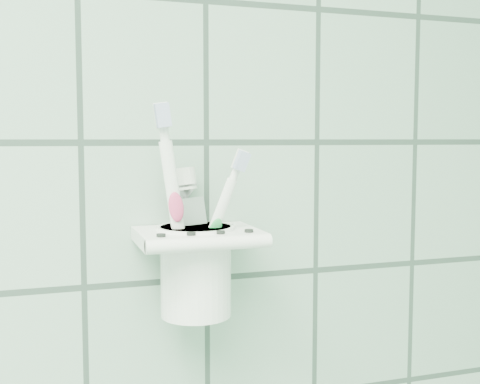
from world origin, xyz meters
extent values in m
cube|color=white|center=(0.66, 1.19, 1.30)|extent=(0.05, 0.02, 0.04)
cube|color=white|center=(0.66, 1.15, 1.31)|extent=(0.13, 0.10, 0.01)
cylinder|color=white|center=(0.66, 1.10, 1.31)|extent=(0.13, 0.01, 0.01)
cylinder|color=black|center=(0.61, 1.12, 1.32)|extent=(0.01, 0.01, 0.00)
cylinder|color=black|center=(0.64, 1.12, 1.32)|extent=(0.01, 0.01, 0.00)
cylinder|color=black|center=(0.68, 1.12, 1.32)|extent=(0.01, 0.01, 0.00)
cylinder|color=black|center=(0.71, 1.12, 1.32)|extent=(0.01, 0.01, 0.00)
cylinder|color=white|center=(0.66, 1.16, 1.27)|extent=(0.07, 0.07, 0.10)
cylinder|color=white|center=(0.66, 1.16, 1.31)|extent=(0.08, 0.08, 0.01)
cylinder|color=black|center=(0.66, 1.16, 1.32)|extent=(0.07, 0.07, 0.00)
cylinder|color=white|center=(0.65, 1.15, 1.32)|extent=(0.04, 0.01, 0.18)
cylinder|color=white|center=(0.65, 1.15, 1.42)|extent=(0.01, 0.01, 0.02)
cube|color=silver|center=(0.65, 1.14, 1.43)|extent=(0.02, 0.01, 0.03)
cube|color=white|center=(0.65, 1.15, 1.43)|extent=(0.02, 0.01, 0.03)
ellipsoid|color=#D83F72|center=(0.65, 1.14, 1.34)|extent=(0.02, 0.01, 0.03)
cylinder|color=white|center=(0.66, 1.17, 1.31)|extent=(0.02, 0.09, 0.16)
cylinder|color=white|center=(0.66, 1.17, 1.41)|extent=(0.01, 0.02, 0.03)
cube|color=silver|center=(0.66, 1.17, 1.42)|extent=(0.02, 0.02, 0.03)
cube|color=white|center=(0.66, 1.17, 1.42)|extent=(0.02, 0.02, 0.03)
ellipsoid|color=teal|center=(0.66, 1.17, 1.33)|extent=(0.02, 0.02, 0.03)
cylinder|color=white|center=(0.65, 1.16, 1.30)|extent=(0.06, 0.03, 0.14)
cylinder|color=white|center=(0.65, 1.16, 1.39)|extent=(0.01, 0.01, 0.02)
cube|color=silver|center=(0.65, 1.15, 1.40)|extent=(0.02, 0.01, 0.02)
cube|color=white|center=(0.65, 1.16, 1.40)|extent=(0.02, 0.01, 0.02)
ellipsoid|color=green|center=(0.65, 1.15, 1.32)|extent=(0.02, 0.01, 0.03)
cube|color=silver|center=(0.66, 1.16, 1.29)|extent=(0.05, 0.04, 0.11)
cube|color=silver|center=(0.66, 1.16, 1.24)|extent=(0.04, 0.02, 0.01)
cone|color=silver|center=(0.66, 1.16, 1.35)|extent=(0.04, 0.04, 0.02)
cylinder|color=white|center=(0.66, 1.16, 1.37)|extent=(0.04, 0.04, 0.03)
camera|label=1|loc=(0.51, 0.55, 1.41)|focal=45.00mm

